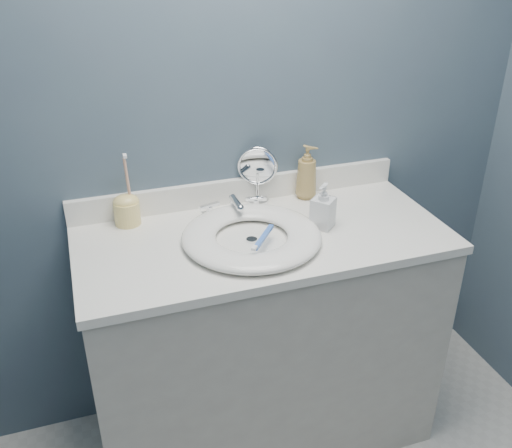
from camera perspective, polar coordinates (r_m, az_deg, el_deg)
name	(u,v)px	position (r m, az deg, el deg)	size (l,w,h in m)	color
back_wall	(237,116)	(1.99, -1.87, 10.75)	(2.20, 0.02, 2.40)	#415162
vanity_cabinet	(263,343)	(2.13, 0.66, -11.77)	(1.20, 0.55, 0.85)	beige
countertop	(263,238)	(1.88, 0.73, -1.44)	(1.22, 0.57, 0.03)	white
backsplash	(240,190)	(2.08, -1.66, 3.40)	(1.22, 0.02, 0.09)	white
basin	(252,236)	(1.83, -0.44, -1.20)	(0.45, 0.45, 0.04)	white
drain	(252,240)	(1.83, -0.44, -1.61)	(0.04, 0.04, 0.01)	silver
faucet	(234,208)	(1.99, -2.21, 1.65)	(0.25, 0.13, 0.07)	silver
makeup_mirror	(257,172)	(2.04, 0.14, 5.21)	(0.14, 0.08, 0.21)	silver
soap_bottle_amber	(307,172)	(2.10, 5.09, 5.21)	(0.08, 0.08, 0.20)	#9D8147
soap_bottle_clear	(323,206)	(1.90, 6.74, 1.82)	(0.07, 0.07, 0.16)	silver
toothbrush_holder	(127,208)	(1.96, -12.80, 1.53)	(0.09, 0.09, 0.25)	#F4D87A
toothbrush_lying	(263,238)	(1.76, 0.69, -1.43)	(0.12, 0.14, 0.02)	blue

